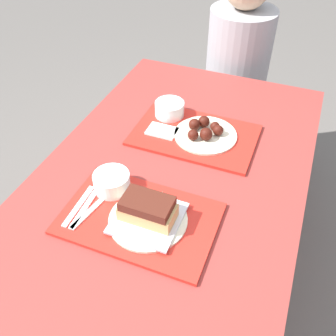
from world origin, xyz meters
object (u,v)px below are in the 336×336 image
object	(u,v)px
bowl_coleslaw_far	(170,108)
person_seated_across	(239,53)
brisket_sandwich_plate	(148,213)
tray_near	(139,218)
bowl_coleslaw_near	(112,181)
wings_plate_far	(205,132)
tray_far	(195,135)

from	to	relation	value
bowl_coleslaw_far	person_seated_across	size ratio (longest dim) A/B	0.15
brisket_sandwich_plate	tray_near	bearing A→B (deg)	175.01
bowl_coleslaw_near	wings_plate_far	size ratio (longest dim) A/B	0.49
tray_far	brisket_sandwich_plate	bearing A→B (deg)	-89.11
bowl_coleslaw_near	wings_plate_far	distance (m)	0.42
tray_far	bowl_coleslaw_far	distance (m)	0.16
person_seated_across	tray_far	bearing A→B (deg)	-89.53
bowl_coleslaw_near	person_seated_across	bearing A→B (deg)	82.42
brisket_sandwich_plate	bowl_coleslaw_far	size ratio (longest dim) A/B	2.01
tray_far	wings_plate_far	xyz separation A→B (m)	(0.04, 0.00, 0.02)
brisket_sandwich_plate	bowl_coleslaw_far	xyz separation A→B (m)	(-0.14, 0.53, -0.00)
person_seated_across	tray_near	bearing A→B (deg)	-90.83
person_seated_across	bowl_coleslaw_far	bearing A→B (deg)	-101.04
bowl_coleslaw_near	brisket_sandwich_plate	size ratio (longest dim) A/B	0.50
bowl_coleslaw_far	wings_plate_far	distance (m)	0.19
person_seated_across	brisket_sandwich_plate	bearing A→B (deg)	-89.37
tray_near	bowl_coleslaw_far	world-z (taller)	bowl_coleslaw_far
tray_near	bowl_coleslaw_far	xyz separation A→B (m)	(-0.11, 0.52, 0.04)
tray_far	brisket_sandwich_plate	world-z (taller)	brisket_sandwich_plate
bowl_coleslaw_near	person_seated_across	xyz separation A→B (m)	(0.15, 1.09, -0.03)
tray_far	brisket_sandwich_plate	distance (m)	0.45
tray_far	tray_near	bearing A→B (deg)	-92.97
tray_near	wings_plate_far	xyz separation A→B (m)	(0.06, 0.45, 0.02)
tray_far	wings_plate_far	distance (m)	0.04
bowl_coleslaw_far	tray_near	bearing A→B (deg)	-78.19
brisket_sandwich_plate	wings_plate_far	distance (m)	0.45
bowl_coleslaw_near	person_seated_across	distance (m)	1.11
tray_far	bowl_coleslaw_near	bearing A→B (deg)	-112.53
bowl_coleslaw_near	wings_plate_far	bearing A→B (deg)	62.93
tray_far	bowl_coleslaw_far	world-z (taller)	bowl_coleslaw_far
wings_plate_far	tray_far	bearing A→B (deg)	-172.72
bowl_coleslaw_near	brisket_sandwich_plate	xyz separation A→B (m)	(0.16, -0.08, 0.00)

